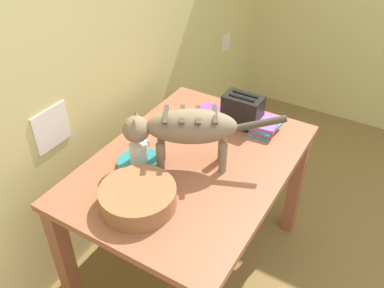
# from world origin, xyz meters

# --- Properties ---
(wall_rear) EXTENTS (4.63, 0.11, 2.50)m
(wall_rear) POSITION_xyz_m (0.00, 1.79, 1.25)
(wall_rear) COLOR #DCCC80
(wall_rear) RESTS_ON ground_plane
(dining_table) EXTENTS (1.19, 0.86, 0.75)m
(dining_table) POSITION_xyz_m (0.02, 1.17, 0.66)
(dining_table) COLOR #A15C40
(dining_table) RESTS_ON ground_plane
(cat) EXTENTS (0.41, 0.63, 0.30)m
(cat) POSITION_xyz_m (-0.03, 1.18, 0.96)
(cat) COLOR #866E55
(cat) RESTS_ON dining_table
(saucer_bowl) EXTENTS (0.20, 0.20, 0.03)m
(saucer_bowl) POSITION_xyz_m (-0.13, 1.36, 0.76)
(saucer_bowl) COLOR teal
(saucer_bowl) RESTS_ON dining_table
(coffee_mug) EXTENTS (0.13, 0.08, 0.09)m
(coffee_mug) POSITION_xyz_m (-0.13, 1.36, 0.82)
(coffee_mug) COLOR white
(coffee_mug) RESTS_ON saucer_bowl
(magazine) EXTENTS (0.30, 0.23, 0.01)m
(magazine) POSITION_xyz_m (0.39, 1.27, 0.75)
(magazine) COLOR #8C4897
(magazine) RESTS_ON dining_table
(book_stack) EXTENTS (0.18, 0.14, 0.06)m
(book_stack) POSITION_xyz_m (0.42, 0.97, 0.78)
(book_stack) COLOR #3D8DC2
(book_stack) RESTS_ON dining_table
(wicker_basket) EXTENTS (0.32, 0.32, 0.09)m
(wicker_basket) POSITION_xyz_m (-0.35, 1.21, 0.80)
(wicker_basket) COLOR #9F643E
(wicker_basket) RESTS_ON dining_table
(toaster) EXTENTS (0.12, 0.20, 0.18)m
(toaster) POSITION_xyz_m (0.42, 1.10, 0.83)
(toaster) COLOR black
(toaster) RESTS_ON dining_table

